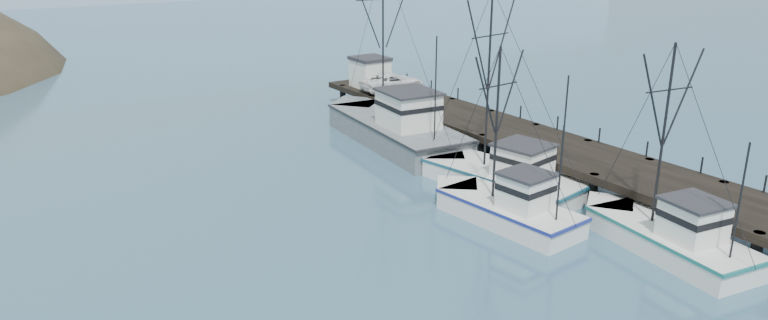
# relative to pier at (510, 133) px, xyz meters

# --- Properties ---
(ground) EXTENTS (400.00, 400.00, 0.00)m
(ground) POSITION_rel_pier_xyz_m (-14.00, -16.00, -1.69)
(ground) COLOR #335771
(ground) RESTS_ON ground
(pier) EXTENTS (6.00, 44.00, 2.00)m
(pier) POSITION_rel_pier_xyz_m (0.00, 0.00, 0.00)
(pier) COLOR black
(pier) RESTS_ON ground
(trawler_near) EXTENTS (4.74, 10.82, 10.96)m
(trawler_near) POSITION_rel_pier_xyz_m (-4.28, -16.22, -0.87)
(trawler_near) COLOR white
(trawler_near) RESTS_ON ground
(trawler_mid) EXTENTS (4.27, 10.22, 10.23)m
(trawler_mid) POSITION_rel_pier_xyz_m (-8.66, -8.85, -0.87)
(trawler_mid) COLOR white
(trawler_mid) RESTS_ON ground
(trawler_far) EXTENTS (6.06, 12.77, 12.78)m
(trawler_far) POSITION_rel_pier_xyz_m (-5.18, -4.55, -0.87)
(trawler_far) COLOR white
(trawler_far) RESTS_ON ground
(work_vessel) EXTENTS (6.55, 17.37, 14.23)m
(work_vessel) POSITION_rel_pier_xyz_m (-5.24, 7.54, -0.46)
(work_vessel) COLOR slate
(work_vessel) RESTS_ON ground
(pier_shed) EXTENTS (3.00, 3.20, 2.80)m
(pier_shed) POSITION_rel_pier_xyz_m (-0.79, 18.00, 1.73)
(pier_shed) COLOR silver
(pier_shed) RESTS_ON pier
(pickup_truck) EXTENTS (5.97, 2.80, 1.65)m
(pickup_truck) POSITION_rel_pier_xyz_m (-0.07, 15.31, 1.13)
(pickup_truck) COLOR white
(pickup_truck) RESTS_ON pier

